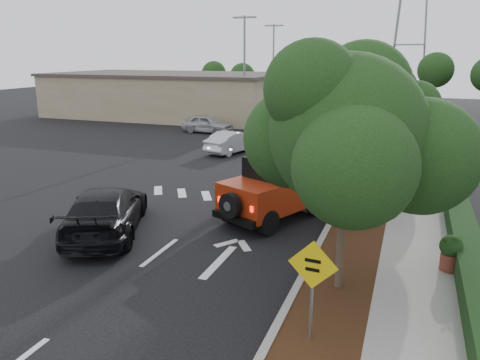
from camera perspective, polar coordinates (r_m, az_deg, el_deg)
The scene contains 19 objects.
ground at distance 15.00m, azimuth -9.75°, elevation -8.69°, with size 120.00×120.00×0.00m, color black.
curb at distance 24.66m, azimuth 13.97°, elevation 0.78°, with size 0.20×70.00×0.15m, color #9E9B93.
planting_strip at distance 24.59m, azimuth 16.28°, elevation 0.54°, with size 1.80×70.00×0.12m, color black.
sidewalk at distance 24.55m, azimuth 20.69°, elevation 0.14°, with size 2.00×70.00×0.12m, color gray.
hedge at distance 24.54m, azimuth 24.02°, elevation 0.61°, with size 0.80×70.00×0.80m, color black.
commercial_building at distance 47.90m, azimuth -8.74°, elevation 10.19°, with size 22.00×12.00×4.00m, color gray.
transmission_tower at distance 60.12m, azimuth 19.35°, elevation 8.59°, with size 7.00×4.00×28.00m, color slate, non-canonical shape.
street_tree_near at distance 12.89m, azimuth 11.82°, elevation -12.98°, with size 3.80×3.80×5.92m, color black, non-canonical shape.
street_tree_mid at distance 19.33m, azimuth 14.99°, elevation -3.49°, with size 3.20×3.20×5.32m, color black, non-canonical shape.
street_tree_far at distance 25.57m, azimuth 16.44°, elevation 0.94°, with size 3.40×3.40×5.62m, color black, non-canonical shape.
light_pole_a at distance 40.60m, azimuth 0.53°, elevation 6.66°, with size 2.00×0.22×9.00m, color slate, non-canonical shape.
light_pole_b at distance 52.23m, azimuth 3.97°, elevation 8.53°, with size 2.00×0.22×9.00m, color slate, non-canonical shape.
red_jeep at distance 17.48m, azimuth 4.77°, elevation -0.86°, with size 3.60×4.83×2.36m.
silver_suv_ahead at distance 21.01m, azimuth 5.94°, elevation 0.84°, with size 2.79×6.04×1.68m, color #94959B.
black_suv_oncoming at distance 16.69m, azimuth -16.01°, elevation -3.62°, with size 2.25×5.54×1.61m, color black.
silver_sedan_oncoming at distance 29.31m, azimuth -0.86°, elevation 4.68°, with size 1.43×4.11×1.35m, color #AFB1B7.
parked_suv at distance 36.85m, azimuth -3.98°, elevation 6.84°, with size 1.65×4.10×1.40m, color #A0A3A7.
speed_hump_sign at distance 9.93m, azimuth 8.82°, elevation -11.64°, with size 1.06×0.12×2.25m.
terracotta_planter at distance 14.40m, azimuth 24.31°, elevation -7.72°, with size 0.63×0.63×1.10m.
Camera 1 is at (7.02, -11.81, 6.01)m, focal length 35.00 mm.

